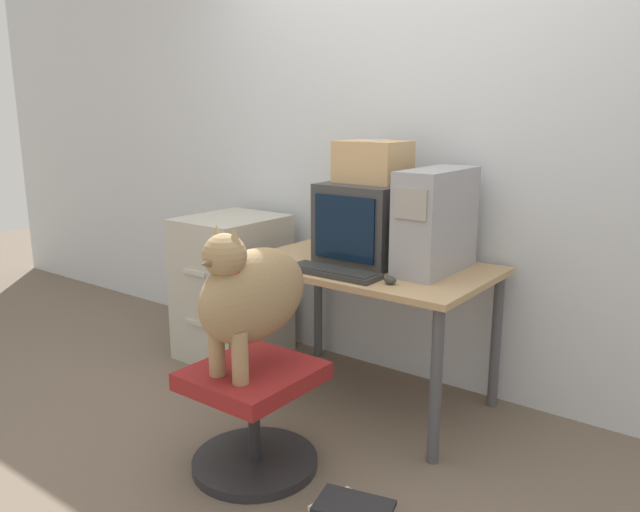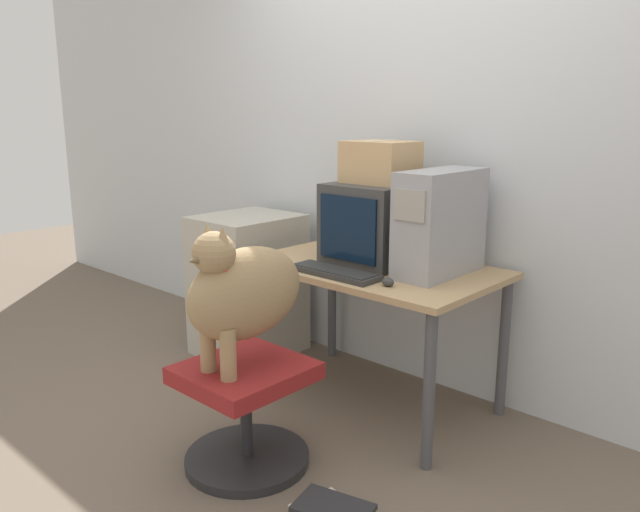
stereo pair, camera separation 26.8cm
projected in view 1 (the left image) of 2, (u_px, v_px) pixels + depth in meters
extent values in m
plane|color=#6B5B4C|center=(322.00, 427.00, 2.93)|extent=(12.00, 12.00, 0.00)
cube|color=silver|center=(415.00, 141.00, 3.27)|extent=(8.00, 0.05, 2.60)
cube|color=tan|center=(367.00, 267.00, 3.06)|extent=(1.20, 0.75, 0.03)
cylinder|color=#4C4C51|center=(242.00, 331.00, 3.22)|extent=(0.05, 0.05, 0.69)
cylinder|color=#4C4C51|center=(436.00, 387.00, 2.57)|extent=(0.05, 0.05, 0.69)
cylinder|color=#4C4C51|center=(318.00, 301.00, 3.72)|extent=(0.05, 0.05, 0.69)
cylinder|color=#4C4C51|center=(496.00, 341.00, 3.08)|extent=(0.05, 0.05, 0.69)
cube|color=#383838|center=(372.00, 221.00, 3.12)|extent=(0.41, 0.47, 0.39)
cube|color=black|center=(344.00, 228.00, 2.93)|extent=(0.33, 0.01, 0.31)
cube|color=#99999E|center=(436.00, 221.00, 2.88)|extent=(0.21, 0.49, 0.48)
cube|color=#9E998E|center=(410.00, 204.00, 2.66)|extent=(0.15, 0.01, 0.13)
cube|color=#2D2D2D|center=(333.00, 272.00, 2.87)|extent=(0.46, 0.15, 0.02)
cube|color=#292928|center=(333.00, 269.00, 2.86)|extent=(0.42, 0.12, 0.00)
ellipsoid|color=#333333|center=(390.00, 280.00, 2.70)|extent=(0.06, 0.04, 0.04)
cylinder|color=#262628|center=(255.00, 462.00, 2.61)|extent=(0.52, 0.52, 0.04)
cylinder|color=#262628|center=(254.00, 421.00, 2.57)|extent=(0.05, 0.05, 0.33)
cube|color=maroon|center=(253.00, 376.00, 2.52)|extent=(0.45, 0.49, 0.07)
ellipsoid|color=#9E7F56|center=(254.00, 295.00, 2.46)|extent=(0.23, 0.56, 0.37)
cylinder|color=#9E7F56|center=(217.00, 350.00, 2.42)|extent=(0.06, 0.06, 0.21)
cylinder|color=#9E7F56|center=(240.00, 358.00, 2.35)|extent=(0.06, 0.06, 0.21)
sphere|color=#9E7F56|center=(225.00, 255.00, 2.30)|extent=(0.17, 0.17, 0.17)
cone|color=brown|center=(210.00, 263.00, 2.24)|extent=(0.07, 0.08, 0.07)
cone|color=#9E7F56|center=(217.00, 235.00, 2.32)|extent=(0.06, 0.06, 0.07)
cone|color=#9E7F56|center=(235.00, 238.00, 2.26)|extent=(0.06, 0.06, 0.07)
torus|color=red|center=(229.00, 271.00, 2.33)|extent=(0.12, 0.12, 0.02)
cube|color=#B7B2A3|center=(232.00, 287.00, 3.73)|extent=(0.50, 0.58, 0.85)
cube|color=beige|center=(194.00, 273.00, 3.47)|extent=(0.17, 0.01, 0.02)
cube|color=beige|center=(196.00, 323.00, 3.54)|extent=(0.17, 0.01, 0.02)
cube|color=tan|center=(373.00, 162.00, 3.05)|extent=(0.32, 0.26, 0.20)
cube|color=beige|center=(373.00, 141.00, 3.03)|extent=(0.04, 0.26, 0.00)
cube|color=#262628|center=(354.00, 507.00, 2.24)|extent=(0.31, 0.23, 0.02)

